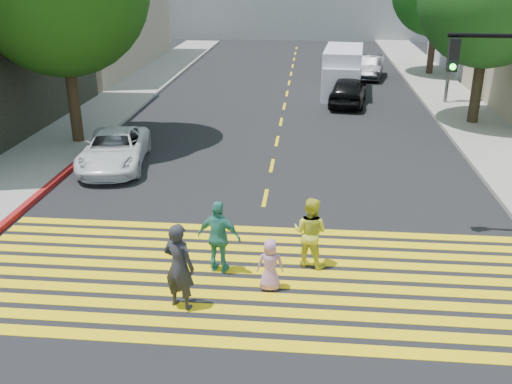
# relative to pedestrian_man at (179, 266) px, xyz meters

# --- Properties ---
(ground) EXTENTS (120.00, 120.00, 0.00)m
(ground) POSITION_rel_pedestrian_man_xyz_m (1.28, 0.07, -0.95)
(ground) COLOR black
(sidewalk_left) EXTENTS (3.00, 40.00, 0.15)m
(sidewalk_left) POSITION_rel_pedestrian_man_xyz_m (-7.22, 22.07, -0.88)
(sidewalk_left) COLOR gray
(sidewalk_left) RESTS_ON ground
(sidewalk_right) EXTENTS (3.00, 60.00, 0.15)m
(sidewalk_right) POSITION_rel_pedestrian_man_xyz_m (9.78, 15.07, -0.88)
(sidewalk_right) COLOR gray
(sidewalk_right) RESTS_ON ground
(curb_red) EXTENTS (0.20, 8.00, 0.16)m
(curb_red) POSITION_rel_pedestrian_man_xyz_m (-5.62, 6.07, -0.87)
(curb_red) COLOR maroon
(curb_red) RESTS_ON ground
(crosswalk) EXTENTS (13.40, 5.30, 0.01)m
(crosswalk) POSITION_rel_pedestrian_man_xyz_m (1.28, 1.34, -0.95)
(crosswalk) COLOR yellow
(crosswalk) RESTS_ON ground
(lane_line) EXTENTS (0.12, 34.40, 0.01)m
(lane_line) POSITION_rel_pedestrian_man_xyz_m (1.28, 22.57, -0.95)
(lane_line) COLOR yellow
(lane_line) RESTS_ON ground
(pedestrian_man) EXTENTS (0.81, 0.68, 1.90)m
(pedestrian_man) POSITION_rel_pedestrian_man_xyz_m (0.00, 0.00, 0.00)
(pedestrian_man) COLOR #26262B
(pedestrian_man) RESTS_ON ground
(pedestrian_woman) EXTENTS (1.01, 0.91, 1.71)m
(pedestrian_woman) POSITION_rel_pedestrian_man_xyz_m (2.64, 2.04, -0.10)
(pedestrian_woman) COLOR gold
(pedestrian_woman) RESTS_ON ground
(pedestrian_child) EXTENTS (0.61, 0.43, 1.20)m
(pedestrian_child) POSITION_rel_pedestrian_man_xyz_m (1.80, 0.87, -0.35)
(pedestrian_child) COLOR #BA7FA8
(pedestrian_child) RESTS_ON ground
(pedestrian_extra) EXTENTS (1.09, 0.62, 1.75)m
(pedestrian_extra) POSITION_rel_pedestrian_man_xyz_m (0.58, 1.54, -0.08)
(pedestrian_extra) COLOR teal
(pedestrian_extra) RESTS_ON ground
(white_sedan) EXTENTS (2.72, 4.75, 1.25)m
(white_sedan) POSITION_rel_pedestrian_man_xyz_m (-4.21, 8.48, -0.33)
(white_sedan) COLOR silver
(white_sedan) RESTS_ON ground
(dark_car_near) EXTENTS (2.26, 4.46, 1.45)m
(dark_car_near) POSITION_rel_pedestrian_man_xyz_m (4.44, 18.76, -0.22)
(dark_car_near) COLOR black
(dark_car_near) RESTS_ON ground
(silver_car) EXTENTS (1.77, 4.28, 1.24)m
(silver_car) POSITION_rel_pedestrian_man_xyz_m (4.44, 31.48, -0.33)
(silver_car) COLOR #A7ABB1
(silver_car) RESTS_ON ground
(dark_car_parked) EXTENTS (2.10, 4.32, 1.36)m
(dark_car_parked) POSITION_rel_pedestrian_man_xyz_m (6.18, 26.13, -0.27)
(dark_car_parked) COLOR black
(dark_car_parked) RESTS_ON ground
(white_van) EXTENTS (2.38, 5.34, 2.45)m
(white_van) POSITION_rel_pedestrian_man_xyz_m (4.24, 21.15, 0.21)
(white_van) COLOR silver
(white_van) RESTS_ON ground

